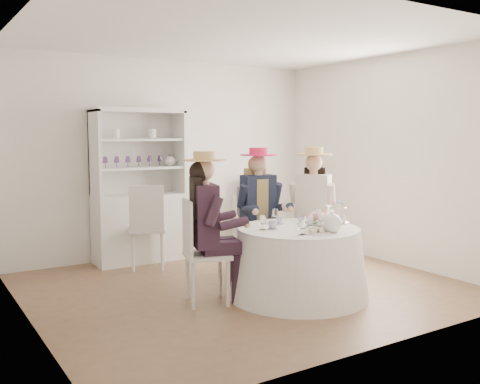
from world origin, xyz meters
TOP-DOWN VIEW (x-y plane):
  - ground at (0.00, 0.00)m, footprint 4.50×4.50m
  - ceiling at (0.00, 0.00)m, footprint 4.50×4.50m
  - wall_back at (0.00, 2.00)m, footprint 4.50×0.00m
  - wall_front at (0.00, -2.00)m, footprint 4.50×0.00m
  - wall_left at (-2.25, 0.00)m, footprint 0.00×4.50m
  - wall_right at (2.25, 0.00)m, footprint 0.00×4.50m
  - tea_table at (0.28, -0.58)m, footprint 1.46×1.46m
  - hutch at (-0.53, 1.77)m, footprint 1.27×0.63m
  - side_table at (1.26, 1.75)m, footprint 0.56×0.56m
  - hatbox at (1.26, 1.75)m, footprint 0.34×0.34m
  - guest_left at (-0.62, -0.28)m, footprint 0.62×0.58m
  - guest_mid at (0.44, 0.36)m, footprint 0.56×0.59m
  - guest_right at (1.00, 0.05)m, footprint 0.66×0.62m
  - spare_chair at (-0.61, 1.28)m, footprint 0.59×0.59m
  - teacup_a at (0.00, -0.52)m, footprint 0.12×0.12m
  - teacup_b at (0.25, -0.30)m, footprint 0.07×0.07m
  - teacup_c at (0.48, -0.40)m, footprint 0.09×0.09m
  - flower_bowl at (0.50, -0.60)m, footprint 0.30×0.30m
  - flower_arrangement at (0.50, -0.64)m, footprint 0.20×0.19m
  - table_teapot at (0.41, -0.96)m, footprint 0.28×0.20m
  - sandwich_plate at (0.23, -0.92)m, footprint 0.28×0.28m
  - cupcake_stand at (0.83, -0.58)m, footprint 0.25×0.25m
  - stemware_set at (0.28, -0.58)m, footprint 0.82×0.79m

SIDE VIEW (x-z plane):
  - ground at x=0.00m, z-range 0.00..0.00m
  - tea_table at x=0.28m, z-range 0.00..0.72m
  - side_table at x=1.26m, z-range 0.00..0.74m
  - spare_chair at x=-0.61m, z-range 0.04..1.11m
  - hutch at x=-0.53m, z-range -0.29..1.73m
  - sandwich_plate at x=0.23m, z-range 0.71..0.77m
  - flower_bowl at x=0.50m, z-range 0.72..0.78m
  - teacup_b at x=0.25m, z-range 0.72..0.78m
  - teacup_c at x=0.48m, z-range 0.72..0.79m
  - teacup_a at x=0.00m, z-range 0.72..0.80m
  - stemware_set at x=0.28m, z-range 0.72..0.87m
  - cupcake_stand at x=0.83m, z-range 0.69..0.93m
  - table_teapot at x=0.41m, z-range 0.71..0.92m
  - flower_arrangement at x=0.50m, z-range 0.78..0.85m
  - guest_left at x=-0.62m, z-range 0.10..1.62m
  - guest_mid at x=0.44m, z-range 0.10..1.63m
  - guest_right at x=1.00m, z-range 0.10..1.63m
  - hatbox at x=1.26m, z-range 0.74..1.03m
  - wall_back at x=0.00m, z-range -0.90..3.60m
  - wall_front at x=0.00m, z-range -0.90..3.60m
  - wall_left at x=-2.25m, z-range -0.90..3.60m
  - wall_right at x=2.25m, z-range -0.90..3.60m
  - ceiling at x=0.00m, z-range 2.70..2.70m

